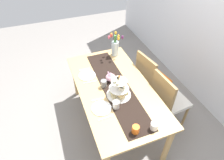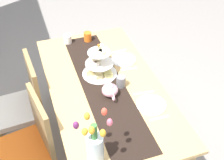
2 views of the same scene
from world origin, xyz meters
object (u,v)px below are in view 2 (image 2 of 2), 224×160
object	(u,v)px
dining_table	(105,94)
mug_orange	(88,37)
dinner_plate_right	(123,60)
fork_right	(129,69)
chair_right	(24,102)
cream_jug	(68,39)
chair_left	(30,143)
fork_left	(159,118)
mug_white_text	(105,56)
mug_grey	(121,81)
tulip_vase	(95,145)
tiered_cake_stand	(99,66)
teapot	(110,90)
knife_left	(144,93)
dinner_plate_left	(151,105)
knife_right	(118,51)

from	to	relation	value
dining_table	mug_orange	distance (m)	0.72
dinner_plate_right	fork_right	world-z (taller)	dinner_plate_right
chair_right	cream_jug	world-z (taller)	chair_right
dining_table	chair_left	xyz separation A→B (m)	(-0.22, 0.68, -0.12)
fork_left	dinner_plate_right	bearing A→B (deg)	0.00
cream_jug	dinner_plate_right	distance (m)	0.62
mug_white_text	chair_right	bearing A→B (deg)	95.21
dinner_plate_right	mug_orange	distance (m)	0.48
mug_grey	cream_jug	bearing A→B (deg)	19.36
tulip_vase	mug_grey	size ratio (longest dim) A/B	4.22
tiered_cake_stand	cream_jug	xyz separation A→B (m)	(0.58, 0.15, -0.05)
tulip_vase	dinner_plate_right	world-z (taller)	tulip_vase
chair_left	mug_orange	xyz separation A→B (m)	(0.92, -0.72, 0.27)
tulip_vase	mug_white_text	bearing A→B (deg)	-20.81
tiered_cake_stand	teapot	bearing A→B (deg)	-179.64
chair_right	fork_right	size ratio (longest dim) A/B	6.07
chair_left	mug_white_text	distance (m)	1.00
cream_jug	fork_left	world-z (taller)	cream_jug
cream_jug	knife_left	world-z (taller)	cream_jug
dining_table	mug_orange	bearing A→B (deg)	-3.39
cream_jug	dinner_plate_left	world-z (taller)	cream_jug
dining_table	mug_orange	world-z (taller)	mug_orange
cream_jug	knife_right	world-z (taller)	cream_jug
chair_left	dinner_plate_right	size ratio (longest dim) A/B	3.96
fork_left	mug_white_text	world-z (taller)	mug_white_text
tulip_vase	dinner_plate_right	size ratio (longest dim) A/B	1.74
fork_right	cream_jug	bearing A→B (deg)	35.37
dinner_plate_left	mug_orange	xyz separation A→B (m)	(1.04, 0.22, 0.04)
cream_jug	mug_orange	size ratio (longest dim) A/B	0.89
chair_left	teapot	world-z (taller)	chair_left
dinner_plate_left	knife_right	bearing A→B (deg)	0.00
teapot	fork_right	bearing A→B (deg)	-44.64
chair_right	mug_grey	distance (m)	0.90
mug_grey	knife_right	bearing A→B (deg)	-16.76
chair_left	dinner_plate_right	bearing A→B (deg)	-61.94
fork_left	mug_orange	distance (m)	1.21
knife_left	fork_right	world-z (taller)	same
dinner_plate_right	mug_grey	xyz separation A→B (m)	(-0.34, 0.15, 0.05)
dinner_plate_right	mug_orange	size ratio (longest dim) A/B	2.42
tulip_vase	mug_orange	size ratio (longest dim) A/B	4.22
dinner_plate_left	mug_orange	bearing A→B (deg)	12.10
teapot	knife_left	size ratio (longest dim) A/B	1.40
chair_left	chair_right	bearing A→B (deg)	-0.10
tiered_cake_stand	fork_right	bearing A→B (deg)	-93.02
fork_left	mug_orange	size ratio (longest dim) A/B	1.58
fork_right	knife_left	bearing A→B (deg)	180.00
dining_table	dinner_plate_right	size ratio (longest dim) A/B	7.42
knife_left	mug_orange	bearing A→B (deg)	13.98
dinner_plate_left	dining_table	bearing A→B (deg)	38.01
cream_jug	tulip_vase	bearing A→B (deg)	175.04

